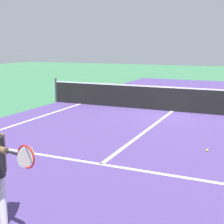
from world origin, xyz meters
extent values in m
plane|color=#38724C|center=(0.00, 0.00, 0.00)|extent=(60.00, 60.00, 0.00)
cube|color=#4C387A|center=(0.00, 0.00, 0.00)|extent=(10.62, 24.40, 0.00)
cube|color=white|center=(0.00, -6.40, 0.00)|extent=(8.22, 0.10, 0.01)
cube|color=white|center=(0.00, -3.20, 0.00)|extent=(0.10, 6.40, 0.01)
cylinder|color=#33383D|center=(-5.37, 0.00, 0.54)|extent=(0.09, 0.09, 1.07)
cube|color=black|center=(0.00, 0.00, 0.46)|extent=(10.74, 0.02, 0.91)
cube|color=white|center=(0.00, 0.00, 0.94)|extent=(10.74, 0.03, 0.05)
cylinder|color=white|center=(-0.19, -9.19, 0.40)|extent=(0.11, 0.11, 0.79)
cylinder|color=brown|center=(-0.18, -9.13, 1.08)|extent=(0.08, 0.08, 0.54)
cylinder|color=black|center=(0.39, -9.59, 1.30)|extent=(0.22, 0.07, 0.03)
torus|color=red|center=(0.63, -9.64, 1.30)|extent=(0.28, 0.08, 0.28)
cylinder|color=silver|center=(0.63, -9.64, 1.30)|extent=(0.05, 0.25, 0.25)
sphere|color=#CCE033|center=(1.97, -4.56, 0.03)|extent=(0.07, 0.07, 0.07)
camera|label=1|loc=(2.96, -12.48, 2.54)|focal=52.68mm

